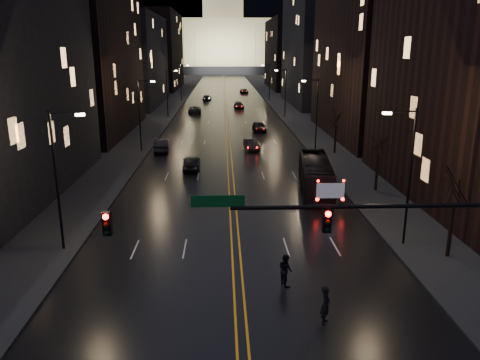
{
  "coord_description": "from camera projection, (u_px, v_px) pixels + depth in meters",
  "views": [
    {
      "loc": [
        -0.77,
        -17.99,
        12.41
      ],
      "look_at": [
        0.32,
        11.11,
        4.27
      ],
      "focal_mm": 35.0,
      "sensor_mm": 36.0,
      "label": 1
    }
  ],
  "objects": [
    {
      "name": "bus",
      "position": [
        315.0,
        174.0,
        42.28
      ],
      "size": [
        3.85,
        11.11,
        3.03
      ],
      "primitive_type": "imported",
      "rotation": [
        0.0,
        0.0,
        -0.12
      ],
      "color": "black",
      "rests_on": "ground"
    },
    {
      "name": "oncoming_car_d",
      "position": [
        207.0,
        98.0,
        117.98
      ],
      "size": [
        2.26,
        4.9,
        1.39
      ],
      "primitive_type": "imported",
      "rotation": [
        0.0,
        0.0,
        3.07
      ],
      "color": "black",
      "rests_on": "ground"
    },
    {
      "name": "building_left_dist",
      "position": [
        160.0,
        51.0,
        151.43
      ],
      "size": [
        12.0,
        40.0,
        24.0
      ],
      "primitive_type": "cube",
      "color": "black",
      "rests_on": "ground"
    },
    {
      "name": "streetlamp_right_dist",
      "position": [
        269.0,
        80.0,
        115.94
      ],
      "size": [
        2.13,
        0.25,
        9.0
      ],
      "color": "black",
      "rests_on": "ground"
    },
    {
      "name": "sidewalk_left",
      "position": [
        180.0,
        91.0,
        145.27
      ],
      "size": [
        8.0,
        320.0,
        0.16
      ],
      "primitive_type": "cube",
      "color": "black",
      "rests_on": "ground"
    },
    {
      "name": "receding_car_b",
      "position": [
        259.0,
        127.0,
        73.01
      ],
      "size": [
        2.13,
        4.82,
        1.61
      ],
      "primitive_type": "imported",
      "rotation": [
        0.0,
        0.0,
        0.05
      ],
      "color": "black",
      "rests_on": "ground"
    },
    {
      "name": "pedestrian_b",
      "position": [
        286.0,
        270.0,
        25.34
      ],
      "size": [
        0.79,
        1.0,
        1.8
      ],
      "primitive_type": "imported",
      "rotation": [
        0.0,
        0.0,
        1.97
      ],
      "color": "black",
      "rests_on": "ground"
    },
    {
      "name": "sidewalk_right",
      "position": [
        269.0,
        90.0,
        146.28
      ],
      "size": [
        8.0,
        320.0,
        0.16
      ],
      "primitive_type": "cube",
      "color": "black",
      "rests_on": "ground"
    },
    {
      "name": "building_left_mid",
      "position": [
        83.0,
        38.0,
        68.13
      ],
      "size": [
        12.0,
        30.0,
        28.0
      ],
      "primitive_type": "cube",
      "color": "black",
      "rests_on": "ground"
    },
    {
      "name": "receding_car_a",
      "position": [
        251.0,
        145.0,
        59.75
      ],
      "size": [
        1.98,
        4.34,
        1.38
      ],
      "primitive_type": "imported",
      "rotation": [
        0.0,
        0.0,
        0.13
      ],
      "color": "black",
      "rests_on": "ground"
    },
    {
      "name": "streetlamp_left_dist",
      "position": [
        181.0,
        80.0,
        115.16
      ],
      "size": [
        2.13,
        0.25,
        9.0
      ],
      "color": "black",
      "rests_on": "ground"
    },
    {
      "name": "streetlamp_right_far",
      "position": [
        284.0,
        90.0,
        87.07
      ],
      "size": [
        2.13,
        0.25,
        9.0
      ],
      "color": "black",
      "rests_on": "ground"
    },
    {
      "name": "streetlamp_right_near",
      "position": [
        408.0,
        171.0,
        29.32
      ],
      "size": [
        2.13,
        0.25,
        9.0
      ],
      "color": "black",
      "rests_on": "ground"
    },
    {
      "name": "road",
      "position": [
        225.0,
        91.0,
        145.79
      ],
      "size": [
        20.0,
        320.0,
        0.02
      ],
      "primitive_type": "cube",
      "color": "black",
      "rests_on": "ground"
    },
    {
      "name": "receding_car_c",
      "position": [
        239.0,
        106.0,
        101.35
      ],
      "size": [
        2.26,
        4.92,
        1.39
      ],
      "primitive_type": "imported",
      "rotation": [
        0.0,
        0.0,
        0.07
      ],
      "color": "black",
      "rests_on": "ground"
    },
    {
      "name": "streetlamp_left_near",
      "position": [
        59.0,
        174.0,
        28.55
      ],
      "size": [
        2.13,
        0.25,
        9.0
      ],
      "color": "black",
      "rests_on": "ground"
    },
    {
      "name": "traffic_signal",
      "position": [
        383.0,
        231.0,
        19.51
      ],
      "size": [
        17.29,
        0.45,
        7.0
      ],
      "color": "black",
      "rests_on": "ground"
    },
    {
      "name": "ground",
      "position": [
        242.0,
        340.0,
        20.68
      ],
      "size": [
        900.0,
        900.0,
        0.0
      ],
      "primitive_type": "plane",
      "color": "black",
      "rests_on": "ground"
    },
    {
      "name": "pedestrian_a",
      "position": [
        326.0,
        305.0,
        21.75
      ],
      "size": [
        0.69,
        0.82,
        1.91
      ],
      "primitive_type": "imported",
      "rotation": [
        0.0,
        0.0,
        1.18
      ],
      "color": "black",
      "rests_on": "ground"
    },
    {
      "name": "building_right_dist",
      "position": [
        288.0,
        54.0,
        153.21
      ],
      "size": [
        12.0,
        40.0,
        22.0
      ],
      "primitive_type": "cube",
      "color": "black",
      "rests_on": "ground"
    },
    {
      "name": "oncoming_car_a",
      "position": [
        191.0,
        162.0,
        49.99
      ],
      "size": [
        2.07,
        4.72,
        1.58
      ],
      "primitive_type": "imported",
      "rotation": [
        0.0,
        0.0,
        3.18
      ],
      "color": "black",
      "rests_on": "ground"
    },
    {
      "name": "tree_right_near",
      "position": [
        456.0,
        188.0,
        27.63
      ],
      "size": [
        2.4,
        2.4,
        6.65
      ],
      "color": "black",
      "rests_on": "ground"
    },
    {
      "name": "capitol",
      "position": [
        223.0,
        41.0,
        256.67
      ],
      "size": [
        90.0,
        50.0,
        58.5
      ],
      "color": "black",
      "rests_on": "ground"
    },
    {
      "name": "tree_right_far",
      "position": [
        336.0,
        117.0,
        56.5
      ],
      "size": [
        2.4,
        2.4,
        6.65
      ],
      "color": "black",
      "rests_on": "ground"
    },
    {
      "name": "center_line",
      "position": [
        225.0,
        91.0,
        145.79
      ],
      "size": [
        0.62,
        320.0,
        0.01
      ],
      "primitive_type": "cube",
      "color": "orange",
      "rests_on": "road"
    },
    {
      "name": "streetlamp_left_mid",
      "position": [
        141.0,
        111.0,
        57.42
      ],
      "size": [
        2.13,
        0.25,
        9.0
      ],
      "color": "black",
      "rests_on": "ground"
    },
    {
      "name": "building_right_mid",
      "position": [
        317.0,
        47.0,
        106.48
      ],
      "size": [
        12.0,
        34.0,
        26.0
      ],
      "primitive_type": "cube",
      "color": "black",
      "rests_on": "ground"
    },
    {
      "name": "oncoming_car_c",
      "position": [
        195.0,
        110.0,
        94.15
      ],
      "size": [
        2.68,
        5.51,
        1.51
      ],
      "primitive_type": "imported",
      "rotation": [
        0.0,
        0.0,
        3.17
      ],
      "color": "black",
      "rests_on": "ground"
    },
    {
      "name": "streetlamp_right_mid",
      "position": [
        315.0,
        111.0,
        58.2
      ],
      "size": [
        2.13,
        0.25,
        9.0
      ],
      "color": "black",
      "rests_on": "ground"
    },
    {
      "name": "receding_car_d",
      "position": [
        244.0,
        91.0,
        137.17
      ],
      "size": [
        2.44,
        4.92,
        1.34
      ],
      "primitive_type": "imported",
      "rotation": [
        0.0,
        0.0,
        0.04
      ],
      "color": "black",
      "rests_on": "ground"
    },
    {
      "name": "streetlamp_left_far",
      "position": [
        168.0,
        91.0,
        86.29
      ],
      "size": [
        2.13,
        0.25,
        9.0
      ],
      "color": "black",
      "rests_on": "ground"
    },
    {
      "name": "building_right_tall",
      "position": [
        379.0,
        0.0,
        64.44
      ],
      "size": [
        12.0,
        30.0,
        38.0
      ],
      "primitive_type": "cube",
      "color": "black",
      "rests_on": "ground"
    },
    {
      "name": "oncoming_car_b",
      "position": [
        161.0,
        145.0,
        58.72
      ],
      "size": [
        2.26,
        5.24,
        1.68
      ],
      "primitive_type": "imported",
      "rotation": [
        0.0,
        0.0,
        3.24
      ],
      "color": "black",
      "rests_on": "ground"
    },
    {
      "name": "building_left_far",
      "position": [
        133.0,
        61.0,
        105.78
      ],
      "size": [
        12.0,
        34.0,
        20.0
      ],
      "primitive_type": "cube",
      "color": "black",
      "rests_on": "ground"
    },
    {
      "name": "tree_right_mid",
      "position": [
        379.0,
        143.0,
        41.1
      ],
      "size": [
        2.4,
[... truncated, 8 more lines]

